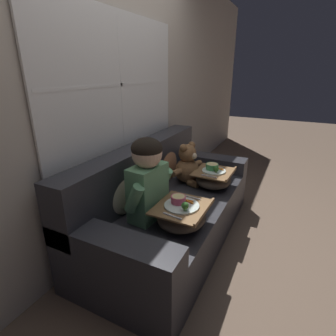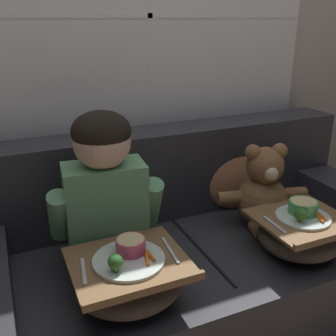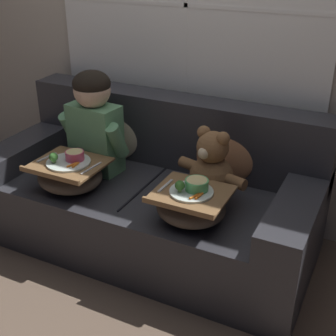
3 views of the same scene
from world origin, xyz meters
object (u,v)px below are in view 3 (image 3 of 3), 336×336
lap_tray_child (70,175)px  lap_tray_teddy (191,205)px  couch (154,195)px  throw_pillow_behind_teddy (226,151)px  throw_pillow_behind_child (116,129)px  teddy_bear (211,169)px  child_figure (94,117)px

lap_tray_child → lap_tray_teddy: size_ratio=1.06×
couch → throw_pillow_behind_teddy: 0.52m
throw_pillow_behind_child → lap_tray_teddy: 0.91m
couch → throw_pillow_behind_teddy: bearing=27.3°
lap_tray_child → lap_tray_teddy: (0.75, 0.00, 0.00)m
teddy_bear → lap_tray_teddy: teddy_bear is taller
couch → lap_tray_teddy: (0.38, -0.30, 0.20)m
child_figure → teddy_bear: bearing=-0.3°
throw_pillow_behind_child → lap_tray_teddy: throw_pillow_behind_child is taller
child_figure → lap_tray_teddy: (0.76, -0.27, -0.25)m
child_figure → lap_tray_child: size_ratio=1.58×
teddy_bear → lap_tray_child: teddy_bear is taller
throw_pillow_behind_child → throw_pillow_behind_teddy: (0.75, 0.00, 0.00)m
throw_pillow_behind_teddy → couch: bearing=-152.7°
child_figure → teddy_bear: (0.75, -0.00, -0.17)m
throw_pillow_behind_child → teddy_bear: (0.75, -0.23, -0.02)m
child_figure → throw_pillow_behind_teddy: bearing=16.8°
child_figure → lap_tray_teddy: bearing=-19.8°
child_figure → lap_tray_teddy: size_ratio=1.68×
lap_tray_child → lap_tray_teddy: bearing=0.0°
child_figure → couch: bearing=5.0°
child_figure → lap_tray_teddy: 0.84m
couch → child_figure: 0.59m
couch → lap_tray_teddy: couch is taller
couch → lap_tray_child: 0.52m
couch → child_figure: (-0.38, -0.03, 0.45)m
throw_pillow_behind_teddy → child_figure: size_ratio=0.65×
couch → lap_tray_child: couch is taller
couch → throw_pillow_behind_child: size_ratio=4.79×
lap_tray_child → lap_tray_teddy: 0.75m
lap_tray_teddy → throw_pillow_behind_teddy: bearing=90.0°
child_figure → throw_pillow_behind_child: bearing=90.0°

